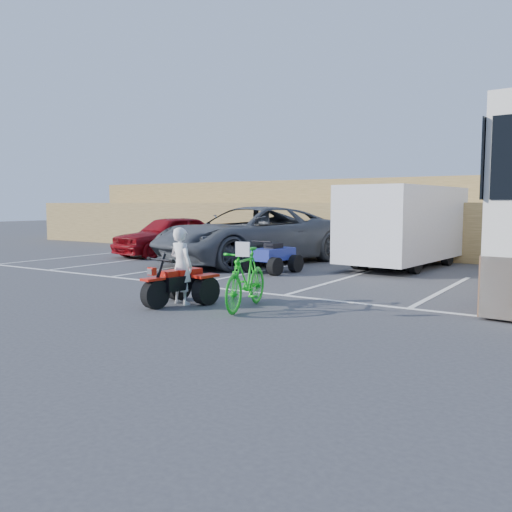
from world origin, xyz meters
The scene contains 11 objects.
ground centered at (0.00, 0.00, 0.00)m, with size 100.00×100.00×0.00m, color #39393C.
parking_stripes centered at (0.87, 4.07, 0.00)m, with size 28.00×5.16×0.01m.
grass_embankment centered at (0.00, 15.48, 1.42)m, with size 40.00×8.50×3.10m.
red_trike_atv centered at (-1.22, 0.30, 0.00)m, with size 1.10×1.46×0.95m, color #B6140A, non-canonical shape.
rider centered at (-1.20, 0.45, 0.75)m, with size 0.55×0.36×1.51m, color white.
green_dirt_bike centered at (0.15, 0.72, 0.57)m, with size 0.54×1.90×1.14m, color #14BF19.
grey_pickup centered at (-4.12, 7.24, 0.94)m, with size 3.11×6.74×1.87m, color #484B4F.
red_car centered at (-8.22, 7.86, 0.76)m, with size 1.79×4.46×1.52m, color maroon.
cargo_trailer centered at (0.50, 8.89, 1.34)m, with size 2.59×5.48×2.48m.
quad_atv_blue centered at (-2.21, 5.58, 0.00)m, with size 1.08×1.45×0.95m, color navy, non-canonical shape.
quad_atv_green centered at (0.02, 8.35, 0.00)m, with size 1.29×1.72×1.13m, color #135516, non-canonical shape.
Camera 1 is at (5.76, -7.55, 1.97)m, focal length 38.00 mm.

